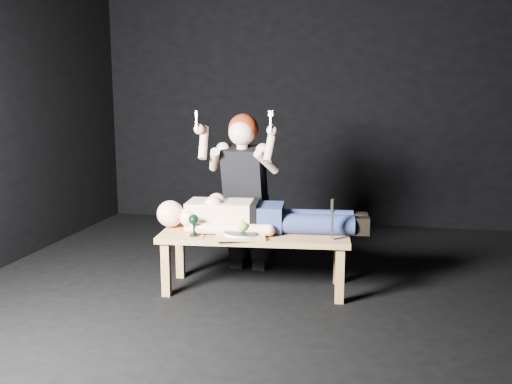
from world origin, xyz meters
TOP-DOWN VIEW (x-y plane):
  - ground at (0.00, 0.00)m, footprint 5.00×5.00m
  - back_wall at (0.00, 2.50)m, footprint 5.00×0.00m
  - table at (-0.25, 0.14)m, footprint 1.45×0.65m
  - lying_man at (-0.21, 0.22)m, footprint 1.46×0.56m
  - kneeling_woman at (-0.41, 0.61)m, footprint 0.80×0.88m
  - serving_tray at (-0.32, -0.02)m, footprint 0.40×0.33m
  - plate at (-0.32, -0.02)m, footprint 0.28×0.28m
  - apple at (-0.30, -0.01)m, footprint 0.08×0.08m
  - goblet at (-0.66, -0.06)m, footprint 0.09×0.09m
  - fork_flat at (-0.59, -0.07)m, footprint 0.05×0.15m
  - knife_flat at (-0.22, -0.00)m, footprint 0.04×0.15m
  - spoon_flat at (-0.18, 0.06)m, footprint 0.10×0.13m
  - carving_knife at (0.34, 0.04)m, footprint 0.04×0.05m

SIDE VIEW (x-z plane):
  - ground at x=0.00m, z-range 0.00..0.00m
  - table at x=-0.25m, z-range 0.00..0.45m
  - fork_flat at x=-0.59m, z-range 0.45..0.46m
  - knife_flat at x=-0.22m, z-range 0.45..0.46m
  - spoon_flat at x=-0.18m, z-range 0.45..0.46m
  - serving_tray at x=-0.32m, z-range 0.45..0.47m
  - plate at x=-0.32m, z-range 0.47..0.49m
  - apple at x=-0.30m, z-range 0.49..0.57m
  - goblet at x=-0.66m, z-range 0.45..0.61m
  - lying_man at x=-0.21m, z-range 0.45..0.72m
  - carving_knife at x=0.34m, z-range 0.45..0.75m
  - kneeling_woman at x=-0.41m, z-range 0.00..1.36m
  - back_wall at x=0.00m, z-range -1.00..4.00m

